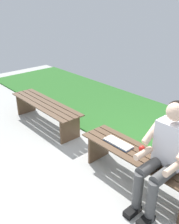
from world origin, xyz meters
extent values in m
cube|color=#B2B2AD|center=(1.08, 1.00, -0.02)|extent=(10.00, 7.00, 0.04)
cube|color=#2D6B28|center=(1.08, -1.43, 0.01)|extent=(9.00, 2.12, 0.03)
cube|color=brown|center=(0.00, -0.17, 0.44)|extent=(1.67, 0.10, 0.02)
cube|color=brown|center=(0.00, -0.06, 0.44)|extent=(1.67, 0.10, 0.02)
cube|color=brown|center=(0.00, 0.06, 0.44)|extent=(1.67, 0.10, 0.02)
cube|color=brown|center=(0.00, 0.17, 0.44)|extent=(1.67, 0.10, 0.02)
cube|color=brown|center=(0.71, 0.00, 0.21)|extent=(0.03, 0.40, 0.43)
cube|color=brown|center=(2.15, -0.17, 0.44)|extent=(1.73, 0.10, 0.02)
cube|color=brown|center=(2.15, -0.06, 0.44)|extent=(1.73, 0.10, 0.02)
cube|color=brown|center=(2.15, 0.06, 0.44)|extent=(1.73, 0.10, 0.02)
cube|color=brown|center=(2.15, 0.17, 0.44)|extent=(1.73, 0.10, 0.02)
cube|color=brown|center=(1.41, 0.00, 0.21)|extent=(0.03, 0.40, 0.43)
cube|color=brown|center=(2.90, 0.00, 0.21)|extent=(0.03, 0.40, 0.43)
cube|color=silver|center=(-0.39, -0.02, 0.77)|extent=(0.34, 0.20, 0.50)
sphere|color=beige|center=(-0.39, -0.01, 1.15)|extent=(0.20, 0.20, 0.20)
ellipsoid|color=black|center=(-0.39, -0.04, 1.18)|extent=(0.20, 0.19, 0.15)
cylinder|color=#4C4C4C|center=(-0.48, 0.18, 0.52)|extent=(0.13, 0.40, 0.13)
cylinder|color=#4C4C4C|center=(-0.30, 0.18, 0.52)|extent=(0.13, 0.40, 0.13)
cylinder|color=#4C4C4C|center=(-0.48, 0.38, 0.26)|extent=(0.11, 0.11, 0.52)
cube|color=black|center=(-0.48, 0.44, 0.04)|extent=(0.10, 0.22, 0.07)
cylinder|color=#4C4C4C|center=(-0.30, 0.38, 0.26)|extent=(0.11, 0.11, 0.52)
cube|color=black|center=(-0.30, 0.44, 0.04)|extent=(0.10, 0.22, 0.07)
cylinder|color=beige|center=(-0.57, 0.22, 0.66)|extent=(0.07, 0.26, 0.07)
cylinder|color=beige|center=(-0.18, 0.06, 0.84)|extent=(0.08, 0.28, 0.23)
cylinder|color=beige|center=(-0.21, 0.22, 0.66)|extent=(0.07, 0.26, 0.07)
sphere|color=red|center=(0.01, -0.06, 0.49)|extent=(0.08, 0.08, 0.08)
cube|color=white|center=(0.22, 0.03, 0.46)|extent=(0.20, 0.15, 0.02)
cube|color=white|center=(0.43, 0.03, 0.46)|extent=(0.20, 0.15, 0.02)
cube|color=#1E478C|center=(0.33, 0.03, 0.45)|extent=(0.41, 0.16, 0.01)
camera|label=1|loc=(-1.52, 2.16, 2.20)|focal=40.02mm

